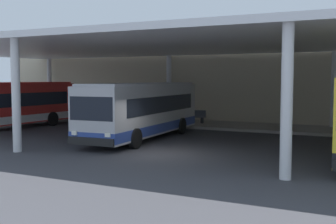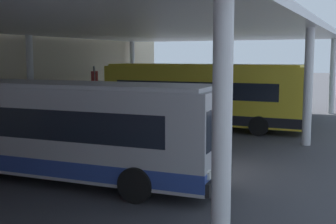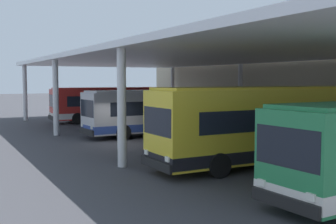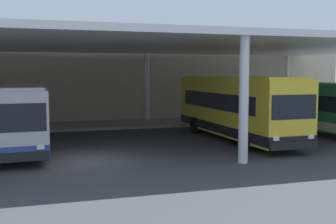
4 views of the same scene
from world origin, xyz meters
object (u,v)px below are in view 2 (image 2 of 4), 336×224
banner_sign (95,88)px  bus_middle_bay (202,95)px  bus_second_bay (62,129)px  bus_far_bay (229,91)px

banner_sign → bus_middle_bay: bearing=-92.7°
bus_second_bay → bus_middle_bay: (11.84, -0.38, 0.19)m
bus_second_bay → bus_far_bay: bearing=-0.1°
bus_second_bay → bus_far_bay: same height
bus_far_bay → banner_sign: 9.16m
bus_middle_bay → banner_sign: size_ratio=3.55×
bus_far_bay → bus_middle_bay: bearing=-176.7°
bus_far_bay → banner_sign: banner_sign is taller
bus_middle_bay → bus_far_bay: 6.18m
bus_second_bay → bus_middle_bay: bearing=-1.8°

